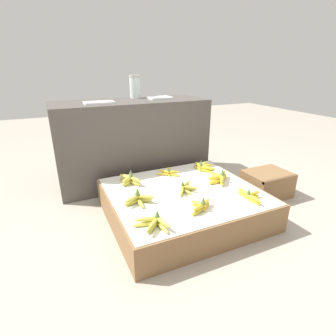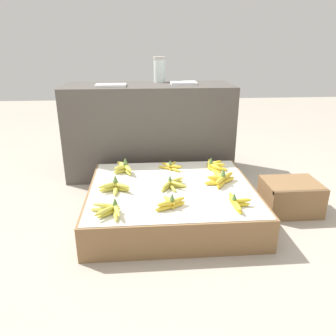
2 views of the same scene
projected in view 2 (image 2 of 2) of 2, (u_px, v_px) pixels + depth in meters
ground_plane at (171, 215)px, 2.27m from camera, size 10.00×10.00×0.00m
display_platform at (171, 201)px, 2.23m from camera, size 1.10×0.99×0.22m
back_vendor_table at (149, 130)px, 2.90m from camera, size 1.43×0.53×0.79m
wooden_crate at (290, 196)px, 2.29m from camera, size 0.37×0.30×0.22m
banana_bunch_front_left at (110, 210)px, 1.83m from camera, size 0.19×0.18×0.09m
banana_bunch_front_midleft at (171, 203)px, 1.90m from camera, size 0.20×0.14×0.10m
banana_bunch_front_midright at (237, 202)px, 1.92m from camera, size 0.12×0.23×0.09m
banana_bunch_middle_left at (115, 187)px, 2.11m from camera, size 0.22×0.15×0.11m
banana_bunch_middle_midleft at (173, 184)px, 2.17m from camera, size 0.19×0.18×0.08m
banana_bunch_middle_midright at (221, 179)px, 2.23m from camera, size 0.24×0.22×0.11m
banana_bunch_back_left at (124, 168)px, 2.42m from camera, size 0.15×0.21×0.11m
banana_bunch_back_midleft at (171, 166)px, 2.49m from camera, size 0.19×0.17×0.08m
banana_bunch_back_midright at (214, 166)px, 2.48m from camera, size 0.16×0.21×0.10m
glass_jar at (160, 69)px, 2.89m from camera, size 0.11×0.11×0.22m
foam_tray_white at (111, 85)px, 2.64m from camera, size 0.24×0.14×0.02m
foam_tray_dark at (184, 83)px, 2.80m from camera, size 0.22×0.17×0.02m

